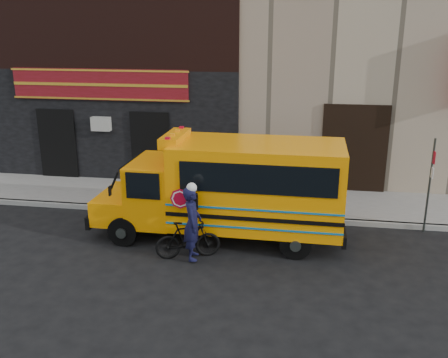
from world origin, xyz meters
The scene contains 8 objects.
ground centered at (0.00, 0.00, 0.00)m, with size 120.00×120.00×0.00m, color black.
curb centered at (0.00, 2.60, 0.07)m, with size 40.00×0.20×0.15m, color #979892.
sidewalk centered at (0.00, 4.10, 0.07)m, with size 40.00×3.00×0.15m, color slate.
building centered at (-0.04, 10.45, 6.13)m, with size 20.00×10.70×12.00m.
school_bus centered at (0.44, 1.08, 1.51)m, with size 6.93×2.44×2.92m.
sign_pole centered at (5.81, 2.38, 1.53)m, with size 0.06×0.24×2.75m.
bicycle centered at (-0.50, -0.31, 0.50)m, with size 0.47×1.66×1.00m, color black.
cyclist centered at (-0.35, -0.40, 0.95)m, with size 0.69×0.45×1.89m, color black.
Camera 1 is at (2.26, -11.60, 5.75)m, focal length 40.00 mm.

